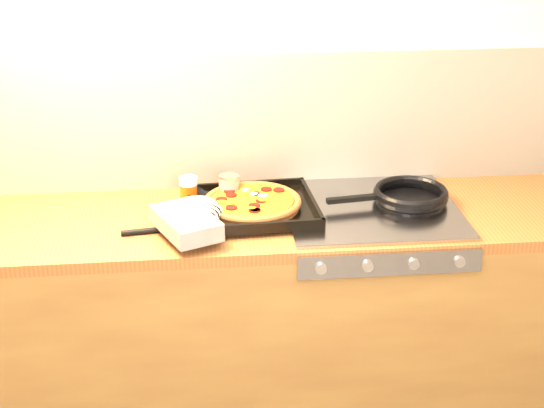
{
  "coord_description": "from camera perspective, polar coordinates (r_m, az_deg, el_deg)",
  "views": [
    {
      "loc": [
        -0.17,
        -1.52,
        2.08
      ],
      "look_at": [
        0.1,
        1.08,
        0.95
      ],
      "focal_mm": 55.0,
      "sensor_mm": 36.0,
      "label": 1
    }
  ],
  "objects": [
    {
      "name": "room_shell",
      "position": [
        3.06,
        -2.47,
        5.66
      ],
      "size": [
        3.2,
        3.2,
        3.2
      ],
      "color": "white",
      "rests_on": "ground"
    },
    {
      "name": "juice_glass",
      "position": [
        2.96,
        -5.72,
        0.89
      ],
      "size": [
        0.08,
        0.08,
        0.11
      ],
      "color": "#CF4D0C",
      "rests_on": "counter_run"
    },
    {
      "name": "frying_pan",
      "position": [
        2.98,
        9.35,
        0.54
      ],
      "size": [
        0.46,
        0.3,
        0.04
      ],
      "color": "black",
      "rests_on": "stovetop"
    },
    {
      "name": "stovetop",
      "position": [
        2.94,
        6.77,
        -0.37
      ],
      "size": [
        0.6,
        0.56,
        0.02
      ],
      "primitive_type": "cube",
      "color": "#98979D",
      "rests_on": "counter_run"
    },
    {
      "name": "counter_run",
      "position": [
        3.09,
        -1.9,
        -8.46
      ],
      "size": [
        3.2,
        0.62,
        0.9
      ],
      "color": "olive",
      "rests_on": "ground"
    },
    {
      "name": "black_spatula",
      "position": [
        2.78,
        -7.24,
        -1.76
      ],
      "size": [
        0.29,
        0.1,
        0.02
      ],
      "color": "black",
      "rests_on": "counter_run"
    },
    {
      "name": "tomato_can",
      "position": [
        2.97,
        -2.94,
        1.03
      ],
      "size": [
        0.08,
        0.08,
        0.11
      ],
      "color": "#AB0D16",
      "rests_on": "counter_run"
    },
    {
      "name": "pizza_on_tray",
      "position": [
        2.83,
        -2.62,
        -0.27
      ],
      "size": [
        0.58,
        0.52,
        0.07
      ],
      "color": "black",
      "rests_on": "stovetop"
    },
    {
      "name": "wooden_spoon",
      "position": [
        3.1,
        0.21,
        1.21
      ],
      "size": [
        0.3,
        0.07,
        0.02
      ],
      "color": "#A37545",
      "rests_on": "counter_run"
    }
  ]
}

